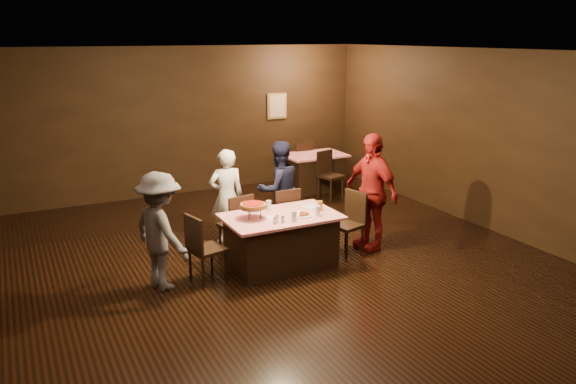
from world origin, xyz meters
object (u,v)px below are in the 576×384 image
(chair_far_left, at_px, (235,224))
(glass_front_left, at_px, (294,216))
(glass_back, at_px, (269,205))
(glass_front_right, at_px, (318,211))
(chair_far_right, at_px, (283,216))
(chair_end_right, at_px, (347,224))
(diner_navy_hoodie, at_px, (279,189))
(plate_empty, at_px, (310,207))
(chair_end_left, at_px, (207,248))
(pizza_stand, at_px, (253,206))
(glass_amber, at_px, (320,206))
(main_table, at_px, (281,241))
(chair_back_near, at_px, (331,175))
(diner_red_shirt, at_px, (371,192))
(back_table, at_px, (314,172))
(diner_white_jacket, at_px, (227,197))
(diner_grey_knit, at_px, (161,231))
(chair_back_far, at_px, (301,162))

(chair_far_left, xyz_separation_m, glass_front_left, (0.45, -1.05, 0.37))
(chair_far_left, relative_size, glass_back, 6.79)
(chair_far_left, relative_size, glass_front_right, 6.79)
(chair_far_right, distance_m, chair_end_right, 1.03)
(glass_front_left, bearing_deg, diner_navy_hoodie, 71.65)
(chair_far_right, distance_m, plate_empty, 0.69)
(chair_end_left, distance_m, diner_navy_hoodie, 2.04)
(pizza_stand, distance_m, glass_front_right, 0.91)
(glass_amber, bearing_deg, main_table, 175.24)
(glass_amber, xyz_separation_m, glass_back, (-0.65, 0.35, 0.00))
(chair_back_near, relative_size, diner_red_shirt, 0.53)
(back_table, height_order, diner_white_jacket, diner_white_jacket)
(main_table, relative_size, plate_empty, 6.40)
(diner_grey_knit, relative_size, glass_back, 11.12)
(diner_grey_knit, bearing_deg, plate_empty, -107.34)
(plate_empty, bearing_deg, diner_red_shirt, -5.23)
(chair_far_right, relative_size, plate_empty, 3.80)
(chair_end_right, height_order, glass_front_right, chair_end_right)
(chair_far_left, distance_m, glass_front_left, 1.20)
(main_table, xyz_separation_m, chair_far_left, (-0.40, 0.75, 0.09))
(diner_white_jacket, relative_size, pizza_stand, 4.00)
(chair_far_right, xyz_separation_m, glass_amber, (0.20, -0.80, 0.37))
(chair_end_left, xyz_separation_m, diner_grey_knit, (-0.58, 0.09, 0.30))
(diner_grey_knit, distance_m, diner_red_shirt, 3.25)
(glass_back, bearing_deg, diner_navy_hoodie, 55.94)
(chair_far_right, bearing_deg, chair_back_near, -135.56)
(glass_back, bearing_deg, chair_end_right, -14.62)
(back_table, relative_size, glass_front_left, 9.29)
(plate_empty, relative_size, glass_amber, 1.79)
(pizza_stand, xyz_separation_m, glass_back, (0.35, 0.25, -0.11))
(chair_far_left, relative_size, diner_red_shirt, 0.53)
(chair_back_far, xyz_separation_m, diner_white_jacket, (-2.79, -2.74, 0.28))
(chair_end_right, bearing_deg, pizza_stand, -105.98)
(chair_far_left, bearing_deg, chair_end_right, 143.43)
(diner_grey_knit, distance_m, pizza_stand, 1.29)
(diner_grey_knit, distance_m, glass_front_right, 2.16)
(chair_end_right, relative_size, diner_red_shirt, 0.53)
(chair_far_left, height_order, diner_white_jacket, diner_white_jacket)
(chair_far_left, relative_size, diner_white_jacket, 0.63)
(glass_front_right, bearing_deg, back_table, 61.23)
(glass_back, bearing_deg, diner_white_jacket, 106.24)
(chair_back_near, xyz_separation_m, diner_white_jacket, (-2.79, -1.44, 0.28))
(glass_front_left, bearing_deg, chair_back_near, 51.30)
(chair_back_far, bearing_deg, plate_empty, 65.00)
(pizza_stand, bearing_deg, chair_end_left, -175.91)
(back_table, bearing_deg, diner_grey_knit, -141.28)
(chair_back_near, distance_m, diner_grey_knit, 4.91)
(glass_front_right, bearing_deg, glass_front_left, -172.87)
(diner_grey_knit, xyz_separation_m, glass_back, (1.63, 0.21, 0.06))
(chair_back_near, distance_m, diner_navy_hoodie, 2.48)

